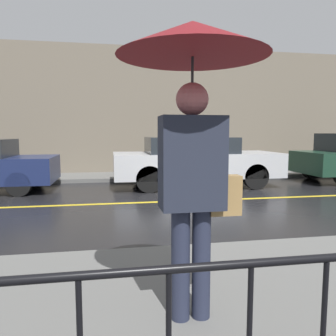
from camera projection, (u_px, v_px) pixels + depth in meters
ground_plane at (197, 201)px, 7.51m from camera, size 80.00×80.00×0.00m
sidewalk_near at (334, 301)px, 2.90m from camera, size 28.00×3.00×0.12m
sidewalk_far at (167, 175)px, 11.53m from camera, size 28.00×1.79×0.12m
lane_marking at (197, 200)px, 7.51m from camera, size 25.20×0.12×0.01m
building_storefront at (162, 112)px, 12.31m from camera, size 28.00×0.30×4.69m
pedestrian at (193, 88)px, 2.35m from camera, size 1.09×1.09×2.21m
car_silver at (195, 160)px, 9.51m from camera, size 4.76×1.84×1.43m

